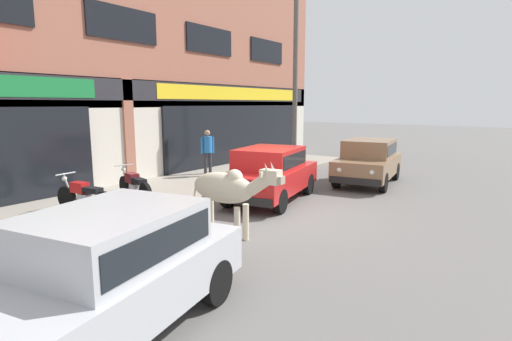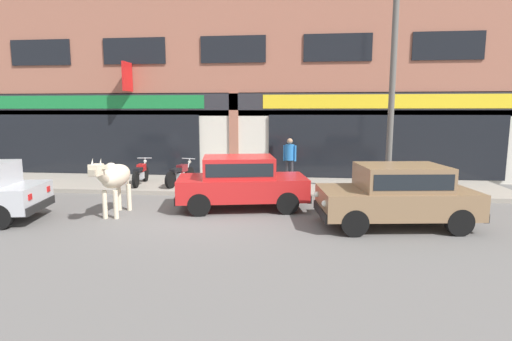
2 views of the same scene
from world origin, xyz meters
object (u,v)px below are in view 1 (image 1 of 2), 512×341
(car_2, at_px, (270,171))
(utility_pole, at_px, (295,87))
(pedestrian, at_px, (207,148))
(car_0, at_px, (369,159))
(motorcycle_1, at_px, (134,186))
(car_1, at_px, (110,267))
(cow, at_px, (227,189))
(motorcycle_0, at_px, (84,196))

(car_2, bearing_deg, utility_pole, 22.05)
(pedestrian, xyz_separation_m, utility_pole, (3.06, -1.68, 2.12))
(car_0, distance_m, motorcycle_1, 7.50)
(car_0, bearing_deg, pedestrian, 118.93)
(car_1, xyz_separation_m, utility_pole, (10.76, 3.82, 2.43))
(cow, bearing_deg, car_2, 18.74)
(car_0, relative_size, car_1, 0.99)
(car_0, bearing_deg, car_1, -175.94)
(car_1, relative_size, motorcycle_0, 2.10)
(cow, relative_size, motorcycle_0, 1.19)
(car_2, bearing_deg, car_0, -19.01)
(motorcycle_0, bearing_deg, utility_pole, -5.50)
(motorcycle_0, distance_m, utility_pole, 8.72)
(cow, relative_size, car_1, 0.57)
(car_1, distance_m, motorcycle_1, 6.09)
(cow, distance_m, car_0, 7.03)
(car_2, bearing_deg, motorcycle_0, 147.10)
(pedestrian, relative_size, utility_pole, 0.26)
(cow, xyz_separation_m, pedestrian, (4.39, 4.49, 0.12))
(utility_pole, bearing_deg, car_2, -157.95)
(car_2, height_order, motorcycle_0, car_2)
(motorcycle_0, bearing_deg, motorcycle_1, 0.90)
(car_2, xyz_separation_m, motorcycle_1, (-2.51, 2.57, -0.29))
(cow, distance_m, pedestrian, 6.28)
(car_1, xyz_separation_m, motorcycle_1, (3.93, 4.64, -0.29))
(car_1, xyz_separation_m, car_2, (6.44, 2.07, 0.00))
(cow, bearing_deg, pedestrian, 45.64)
(car_1, height_order, car_2, same)
(cow, xyz_separation_m, car_1, (-3.31, -1.01, -0.19))
(car_1, height_order, motorcycle_0, car_1)
(car_0, relative_size, pedestrian, 2.35)
(pedestrian, bearing_deg, motorcycle_0, -170.36)
(car_0, xyz_separation_m, utility_pole, (0.43, 3.09, 2.43))
(motorcycle_1, distance_m, pedestrian, 3.91)
(cow, distance_m, motorcycle_1, 3.71)
(utility_pole, bearing_deg, car_1, -160.44)
(car_0, xyz_separation_m, car_2, (-3.89, 1.34, 0.00))
(pedestrian, bearing_deg, car_2, -110.11)
(cow, height_order, car_1, cow)
(motorcycle_0, bearing_deg, car_2, -32.90)
(car_2, bearing_deg, motorcycle_1, 134.37)
(motorcycle_0, relative_size, pedestrian, 1.13)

